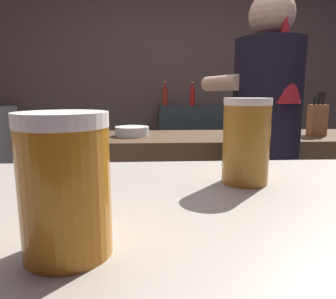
# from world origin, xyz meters

# --- Properties ---
(wall_back) EXTENTS (5.20, 0.10, 2.70)m
(wall_back) POSITION_xyz_m (0.00, 2.20, 1.35)
(wall_back) COLOR brown
(wall_back) RESTS_ON ground
(prep_counter) EXTENTS (2.10, 0.60, 0.94)m
(prep_counter) POSITION_xyz_m (0.35, 0.59, 0.47)
(prep_counter) COLOR #4D3725
(prep_counter) RESTS_ON ground
(back_shelf) EXTENTS (0.81, 0.36, 1.08)m
(back_shelf) POSITION_xyz_m (0.18, 1.92, 0.54)
(back_shelf) COLOR #303B3F
(back_shelf) RESTS_ON ground
(bartender) EXTENTS (0.50, 0.55, 1.69)m
(bartender) POSITION_xyz_m (0.28, 0.14, 0.98)
(bartender) COLOR #2D2B39
(bartender) RESTS_ON ground
(knife_block) EXTENTS (0.10, 0.08, 0.28)m
(knife_block) POSITION_xyz_m (0.77, 0.54, 1.04)
(knife_block) COLOR brown
(knife_block) RESTS_ON prep_counter
(mixing_bowl) EXTENTS (0.22, 0.22, 0.06)m
(mixing_bowl) POSITION_xyz_m (-0.43, 0.59, 0.97)
(mixing_bowl) COLOR silver
(mixing_bowl) RESTS_ON prep_counter
(chefs_knife) EXTENTS (0.24, 0.10, 0.01)m
(chefs_knife) POSITION_xyz_m (0.56, 0.54, 0.94)
(chefs_knife) COLOR silver
(chefs_knife) RESTS_ON prep_counter
(pint_glass_near) EXTENTS (0.07, 0.07, 0.13)m
(pint_glass_near) POSITION_xyz_m (-0.16, -0.94, 1.14)
(pint_glass_near) COLOR #AE7326
(pint_glass_near) RESTS_ON bar_counter
(pint_glass_far) EXTENTS (0.08, 0.08, 0.13)m
(pint_glass_far) POSITION_xyz_m (-0.39, -1.15, 1.13)
(pint_glass_far) COLOR #B56A1A
(pint_glass_far) RESTS_ON bar_counter
(bottle_vinegar) EXTENTS (0.05, 0.05, 0.25)m
(bottle_vinegar) POSITION_xyz_m (-0.15, 1.98, 1.18)
(bottle_vinegar) COLOR red
(bottle_vinegar) RESTS_ON back_shelf
(bottle_olive_oil) EXTENTS (0.05, 0.05, 0.25)m
(bottle_olive_oil) POSITION_xyz_m (0.13, 1.87, 1.17)
(bottle_olive_oil) COLOR red
(bottle_olive_oil) RESTS_ON back_shelf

